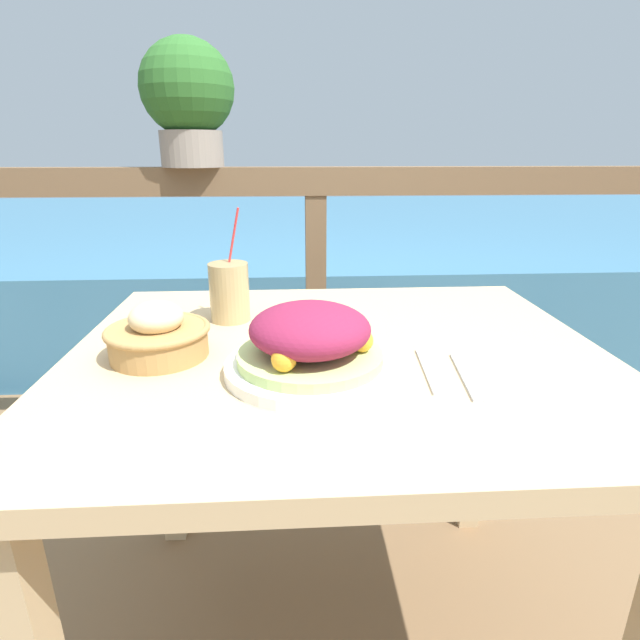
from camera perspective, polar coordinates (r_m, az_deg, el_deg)
The scene contains 10 objects.
ground_plane at distance 1.42m, azimuth 1.61°, elevation -32.45°, with size 12.00×12.00×0.00m, color brown.
patio_table at distance 1.00m, azimuth 1.95°, elevation -8.84°, with size 1.02×0.86×0.75m.
railing_fence at distance 1.75m, azimuth -0.50°, elevation 8.45°, with size 2.80×0.08×1.06m.
sea_backdrop at distance 4.30m, azimuth -2.18°, elevation 7.82°, with size 12.00×4.00×0.56m.
salad_plate at distance 0.84m, azimuth -1.15°, elevation -2.79°, with size 0.29×0.29×0.12m.
drink_glass at distance 1.12m, azimuth -10.32°, elevation 3.18°, with size 0.09×0.09×0.25m.
bread_basket at distance 0.96m, azimuth -18.01°, elevation -1.66°, with size 0.19×0.19×0.10m.
potted_plant at distance 1.75m, azimuth -14.85°, elevation 23.38°, with size 0.29×0.29×0.38m.
fork at distance 0.88m, azimuth 12.28°, elevation -5.61°, with size 0.03×0.18×0.00m.
knife at distance 0.88m, azimuth 16.27°, elevation -6.10°, with size 0.04×0.18×0.00m.
Camera 1 is at (-0.09, -0.88, 1.11)m, focal length 28.00 mm.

